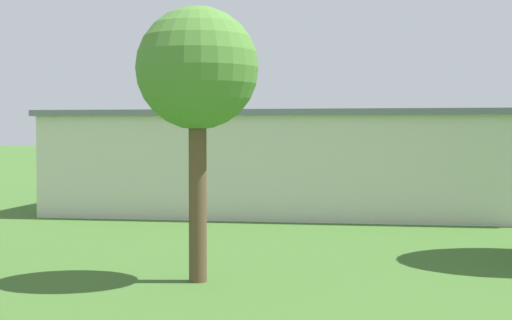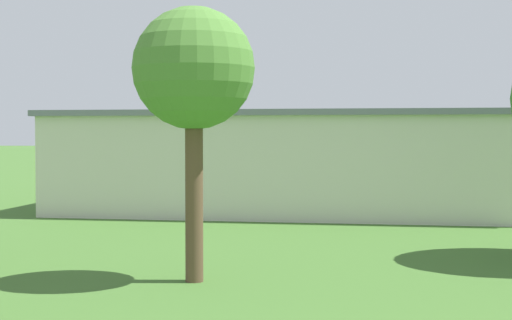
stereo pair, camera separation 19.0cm
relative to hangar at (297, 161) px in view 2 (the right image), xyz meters
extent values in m
plane|color=#3D6628|center=(2.03, -28.97, -3.18)|extent=(400.00, 400.00, 0.00)
cube|color=beige|center=(0.00, 0.02, -0.18)|extent=(29.97, 14.84, 5.99)
cube|color=slate|center=(0.00, 0.02, 2.99)|extent=(30.59, 15.46, 0.35)
cube|color=#384251|center=(-0.23, -6.96, -0.72)|extent=(10.00, 0.49, 4.91)
cylinder|color=silver|center=(8.47, -22.94, -0.05)|extent=(2.45, 7.22, 2.75)
cone|color=black|center=(7.74, -19.24, -0.98)|extent=(0.92, 0.99, 0.91)
cube|color=silver|center=(8.32, -22.17, -0.41)|extent=(8.09, 2.86, 0.44)
cube|color=silver|center=(8.18, -21.48, 0.70)|extent=(8.09, 2.86, 0.44)
cube|color=silver|center=(9.03, -25.79, 1.74)|extent=(0.37, 1.37, 1.53)
cube|color=silver|center=(9.08, -26.03, 0.73)|extent=(2.72, 1.38, 0.29)
cylinder|color=black|center=(9.33, -22.39, -1.47)|extent=(0.26, 0.66, 0.64)
cylinder|color=black|center=(7.47, -22.76, -1.47)|extent=(0.26, 0.66, 0.64)
cylinder|color=#332D28|center=(10.76, -21.33, 0.15)|extent=(0.15, 0.38, 1.23)
cylinder|color=#332D28|center=(5.74, -22.32, 0.15)|extent=(0.15, 0.38, 1.23)
cube|color=orange|center=(-13.47, -14.59, -2.48)|extent=(1.99, 4.14, 0.76)
cube|color=#2D3842|center=(-13.47, -14.59, -1.83)|extent=(1.64, 2.36, 0.54)
cylinder|color=black|center=(-14.42, -13.29, -2.86)|extent=(0.27, 0.66, 0.64)
cylinder|color=black|center=(-12.76, -13.16, -2.86)|extent=(0.27, 0.66, 0.64)
cylinder|color=black|center=(-14.19, -16.02, -2.86)|extent=(0.27, 0.66, 0.64)
cylinder|color=black|center=(-12.53, -15.88, -2.86)|extent=(0.27, 0.66, 0.64)
cube|color=#1E6B38|center=(13.73, -12.24, -2.53)|extent=(1.95, 4.03, 0.66)
cube|color=#2D3842|center=(13.73, -12.24, -1.89)|extent=(1.65, 2.28, 0.62)
cylinder|color=black|center=(12.79, -10.95, -2.86)|extent=(0.25, 0.65, 0.64)
cylinder|color=black|center=(14.54, -10.86, -2.86)|extent=(0.25, 0.65, 0.64)
cylinder|color=black|center=(12.93, -13.63, -2.86)|extent=(0.25, 0.65, 0.64)
cylinder|color=black|center=(14.68, -13.54, -2.86)|extent=(0.25, 0.65, 0.64)
cube|color=gold|center=(20.35, -13.76, -2.50)|extent=(1.81, 4.42, 0.72)
cube|color=#2D3842|center=(20.35, -13.76, -1.83)|extent=(1.58, 2.48, 0.61)
cylinder|color=black|center=(19.45, -12.27, -2.86)|extent=(0.23, 0.64, 0.64)
cylinder|color=black|center=(21.23, -12.25, -2.86)|extent=(0.23, 0.64, 0.64)
cylinder|color=black|center=(19.48, -15.26, -2.86)|extent=(0.23, 0.64, 0.64)
cylinder|color=black|center=(21.25, -15.25, -2.86)|extent=(0.23, 0.64, 0.64)
cylinder|color=#B23333|center=(-14.94, -18.44, -2.76)|extent=(0.40, 0.40, 0.84)
cylinder|color=#B23333|center=(-14.94, -18.44, -2.05)|extent=(0.48, 0.48, 0.59)
sphere|color=brown|center=(-14.94, -18.44, -1.64)|extent=(0.23, 0.23, 0.23)
cylinder|color=#B23333|center=(-2.45, -16.65, -2.75)|extent=(0.44, 0.44, 0.85)
cylinder|color=#72338C|center=(-2.45, -16.65, -2.03)|extent=(0.52, 0.52, 0.60)
sphere|color=beige|center=(-2.45, -16.65, -1.61)|extent=(0.23, 0.23, 0.23)
cylinder|color=brown|center=(1.69, 23.94, -0.21)|extent=(0.60, 0.60, 5.94)
sphere|color=#4C7F33|center=(1.69, 23.94, 3.99)|extent=(4.11, 4.11, 4.11)
camera|label=1|loc=(-3.41, 48.61, 1.83)|focal=52.72mm
camera|label=2|loc=(-3.60, 48.59, 1.83)|focal=52.72mm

